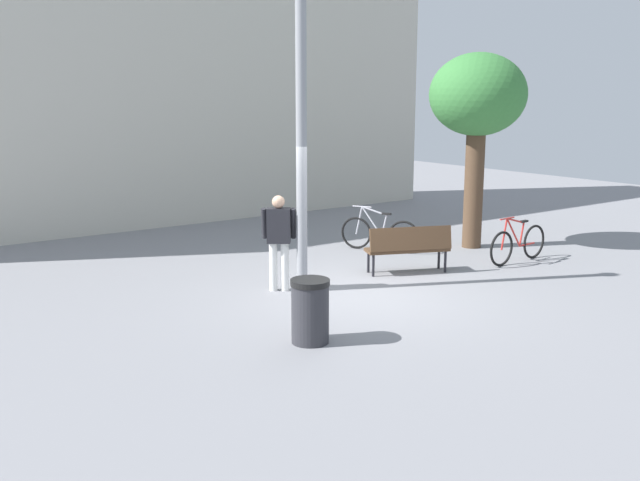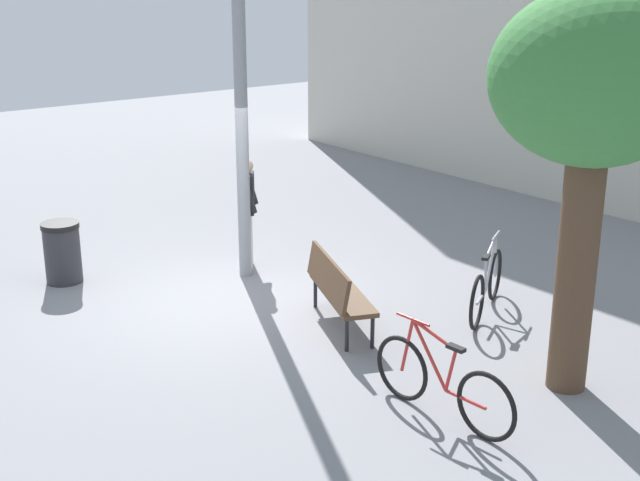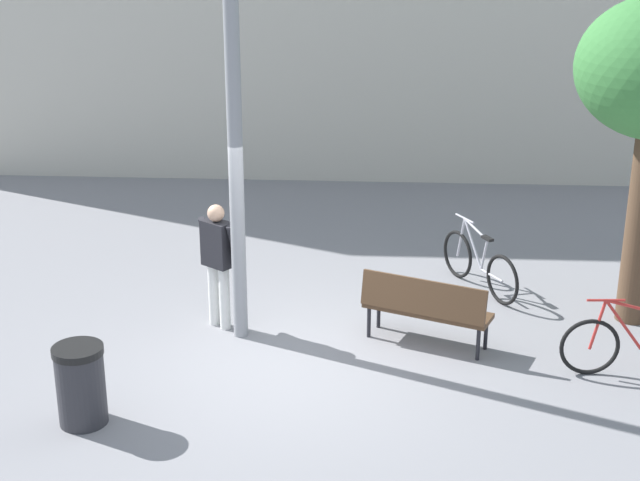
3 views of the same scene
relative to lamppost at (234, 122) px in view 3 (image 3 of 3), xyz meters
name	(u,v)px [view 3 (image 3 of 3)]	position (x,y,z in m)	size (l,w,h in m)	color
ground_plane	(289,362)	(0.69, -0.73, -2.79)	(36.00, 36.00, 0.00)	gray
lamppost	(234,122)	(0.00, 0.00, 0.00)	(0.28, 0.28, 5.25)	gray
person_by_lamppost	(218,257)	(-0.31, 0.26, -1.83)	(0.61, 0.53, 1.67)	white
park_bench	(425,306)	(2.33, -0.16, -2.25)	(1.66, 1.05, 0.92)	#513823
bicycle_red	(636,345)	(4.77, -0.77, -2.41)	(1.81, 0.17, 0.97)	black
bicycle_silver	(479,264)	(3.18, 1.70, -2.41)	(0.93, 1.60, 0.97)	black
trash_bin	(81,385)	(-1.38, -2.24, -2.34)	(0.54, 0.54, 0.89)	#2D2D33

